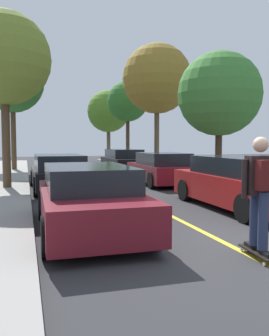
# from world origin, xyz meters

# --- Properties ---
(ground) EXTENTS (80.00, 80.00, 0.00)m
(ground) POSITION_xyz_m (0.00, 0.00, 0.00)
(ground) COLOR #2D2D30
(center_line) EXTENTS (0.12, 39.20, 0.01)m
(center_line) POSITION_xyz_m (0.00, 4.00, 0.00)
(center_line) COLOR gold
(center_line) RESTS_ON ground
(parked_car_left_nearest) EXTENTS (1.96, 4.18, 1.29)m
(parked_car_left_nearest) POSITION_xyz_m (-2.12, 1.67, 0.64)
(parked_car_left_nearest) COLOR maroon
(parked_car_left_nearest) RESTS_ON ground
(parked_car_left_near) EXTENTS (2.00, 4.42, 1.29)m
(parked_car_left_near) POSITION_xyz_m (-2.12, 8.08, 0.65)
(parked_car_left_near) COLOR black
(parked_car_left_near) RESTS_ON ground
(parked_car_right_nearest) EXTENTS (1.98, 4.53, 1.37)m
(parked_car_right_nearest) POSITION_xyz_m (2.12, 2.92, 0.67)
(parked_car_right_nearest) COLOR maroon
(parked_car_right_nearest) RESTS_ON ground
(parked_car_right_near) EXTENTS (2.00, 4.19, 1.32)m
(parked_car_right_near) POSITION_xyz_m (2.12, 8.60, 0.65)
(parked_car_right_near) COLOR maroon
(parked_car_right_near) RESTS_ON ground
(parked_car_right_far) EXTENTS (1.99, 4.41, 1.35)m
(parked_car_right_far) POSITION_xyz_m (2.12, 14.51, 0.67)
(parked_car_right_far) COLOR black
(parked_car_right_far) RESTS_ON ground
(street_tree_left_nearest) EXTENTS (3.28, 3.28, 6.20)m
(street_tree_left_nearest) POSITION_xyz_m (-3.94, 8.33, 4.68)
(street_tree_left_nearest) COLOR #4C3823
(street_tree_left_nearest) RESTS_ON sidewalk_left
(street_tree_left_near) EXTENTS (3.69, 3.69, 7.04)m
(street_tree_left_near) POSITION_xyz_m (-3.94, 17.20, 5.31)
(street_tree_left_near) COLOR #4C3823
(street_tree_left_near) RESTS_ON sidewalk_left
(street_tree_right_nearest) EXTENTS (3.24, 3.24, 5.09)m
(street_tree_right_nearest) POSITION_xyz_m (3.94, 7.15, 3.60)
(street_tree_right_nearest) COLOR #3D2D1E
(street_tree_right_nearest) RESTS_ON sidewalk_right
(street_tree_right_near) EXTENTS (3.93, 3.93, 7.16)m
(street_tree_right_near) POSITION_xyz_m (3.94, 14.02, 5.33)
(street_tree_right_near) COLOR brown
(street_tree_right_near) RESTS_ON sidewalk_right
(street_tree_right_far) EXTENTS (2.96, 2.96, 6.08)m
(street_tree_right_far) POSITION_xyz_m (3.94, 20.07, 4.71)
(street_tree_right_far) COLOR #3D2D1E
(street_tree_right_far) RESTS_ON sidewalk_right
(street_tree_right_farthest) EXTENTS (3.77, 3.77, 6.28)m
(street_tree_right_farthest) POSITION_xyz_m (3.94, 26.38, 4.52)
(street_tree_right_farthest) COLOR brown
(street_tree_right_farthest) RESTS_ON sidewalk_right
(skateboard) EXTENTS (0.31, 0.86, 0.10)m
(skateboard) POSITION_xyz_m (0.05, -0.71, 0.09)
(skateboard) COLOR black
(skateboard) RESTS_ON ground
(skateboarder) EXTENTS (0.59, 0.71, 1.73)m
(skateboarder) POSITION_xyz_m (0.04, -0.74, 1.09)
(skateboarder) COLOR black
(skateboarder) RESTS_ON skateboard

